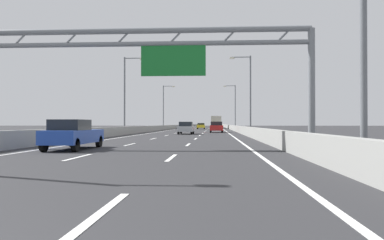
{
  "coord_description": "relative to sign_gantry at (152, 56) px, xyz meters",
  "views": [
    {
      "loc": [
        3.46,
        -2.0,
        1.3
      ],
      "look_at": [
        0.18,
        52.24,
        1.8
      ],
      "focal_mm": 36.02,
      "sensor_mm": 36.0,
      "label": 1
    }
  ],
  "objects": [
    {
      "name": "lane_dash_left_9",
      "position": [
        -1.96,
        66.45,
        -4.87
      ],
      "size": [
        0.16,
        3.0,
        0.01
      ],
      "primitive_type": "cube",
      "color": "white",
      "rests_on": "ground_plane"
    },
    {
      "name": "lane_dash_right_6",
      "position": [
        1.64,
        39.45,
        -4.87
      ],
      "size": [
        0.16,
        3.0,
        0.01
      ],
      "primitive_type": "cube",
      "color": "white",
      "rests_on": "ground_plane"
    },
    {
      "name": "barrier_left",
      "position": [
        -7.06,
        91.95,
        -4.4
      ],
      "size": [
        0.45,
        220.0,
        0.95
      ],
      "color": "#9E9E99",
      "rests_on": "ground_plane"
    },
    {
      "name": "lane_dash_right_11",
      "position": [
        1.64,
        84.45,
        -4.87
      ],
      "size": [
        0.16,
        3.0,
        0.01
      ],
      "primitive_type": "cube",
      "color": "white",
      "rests_on": "ground_plane"
    },
    {
      "name": "lane_dash_right_7",
      "position": [
        1.64,
        48.45,
        -4.87
      ],
      "size": [
        0.16,
        3.0,
        0.01
      ],
      "primitive_type": "cube",
      "color": "white",
      "rests_on": "ground_plane"
    },
    {
      "name": "lane_dash_right_13",
      "position": [
        1.64,
        102.45,
        -4.87
      ],
      "size": [
        0.16,
        3.0,
        0.01
      ],
      "primitive_type": "cube",
      "color": "white",
      "rests_on": "ground_plane"
    },
    {
      "name": "lane_dash_left_12",
      "position": [
        -1.96,
        93.45,
        -4.87
      ],
      "size": [
        0.16,
        3.0,
        0.01
      ],
      "primitive_type": "cube",
      "color": "white",
      "rests_on": "ground_plane"
    },
    {
      "name": "lane_dash_left_6",
      "position": [
        -1.96,
        39.45,
        -4.87
      ],
      "size": [
        0.16,
        3.0,
        0.01
      ],
      "primitive_type": "cube",
      "color": "white",
      "rests_on": "ground_plane"
    },
    {
      "name": "lane_dash_left_14",
      "position": [
        -1.96,
        111.45,
        -4.87
      ],
      "size": [
        0.16,
        3.0,
        0.01
      ],
      "primitive_type": "cube",
      "color": "white",
      "rests_on": "ground_plane"
    },
    {
      "name": "lane_dash_right_10",
      "position": [
        1.64,
        75.45,
        -4.87
      ],
      "size": [
        0.16,
        3.0,
        0.01
      ],
      "primitive_type": "cube",
      "color": "white",
      "rests_on": "ground_plane"
    },
    {
      "name": "lane_dash_left_17",
      "position": [
        -1.96,
        138.45,
        -4.87
      ],
      "size": [
        0.16,
        3.0,
        0.01
      ],
      "primitive_type": "cube",
      "color": "white",
      "rests_on": "ground_plane"
    },
    {
      "name": "yellow_car",
      "position": [
        -0.04,
        70.37,
        -4.14
      ],
      "size": [
        1.82,
        4.46,
        1.41
      ],
      "color": "yellow",
      "rests_on": "ground_plane"
    },
    {
      "name": "streetlamp_left_mid",
      "position": [
        -7.63,
        26.69,
        0.52
      ],
      "size": [
        2.58,
        0.28,
        9.5
      ],
      "color": "slate",
      "rests_on": "ground_plane"
    },
    {
      "name": "silver_car",
      "position": [
        -0.29,
        27.09,
        -4.1
      ],
      "size": [
        1.78,
        4.68,
        1.51
      ],
      "color": "#A8ADB2",
      "rests_on": "ground_plane"
    },
    {
      "name": "lane_dash_right_16",
      "position": [
        1.64,
        129.45,
        -4.87
      ],
      "size": [
        0.16,
        3.0,
        0.01
      ],
      "primitive_type": "cube",
      "color": "white",
      "rests_on": "ground_plane"
    },
    {
      "name": "lane_dash_right_2",
      "position": [
        1.64,
        3.45,
        -4.87
      ],
      "size": [
        0.16,
        3.0,
        0.01
      ],
      "primitive_type": "cube",
      "color": "white",
      "rests_on": "ground_plane"
    },
    {
      "name": "lane_dash_right_14",
      "position": [
        1.64,
        111.45,
        -4.87
      ],
      "size": [
        0.16,
        3.0,
        0.01
      ],
      "primitive_type": "cube",
      "color": "white",
      "rests_on": "ground_plane"
    },
    {
      "name": "lane_dash_right_4",
      "position": [
        1.64,
        21.45,
        -4.87
      ],
      "size": [
        0.16,
        3.0,
        0.01
      ],
      "primitive_type": "cube",
      "color": "white",
      "rests_on": "ground_plane"
    },
    {
      "name": "streetlamp_right_far",
      "position": [
        7.31,
        62.16,
        0.52
      ],
      "size": [
        2.58,
        0.28,
        9.5
      ],
      "color": "slate",
      "rests_on": "ground_plane"
    },
    {
      "name": "lane_dash_right_15",
      "position": [
        1.64,
        120.45,
        -4.87
      ],
      "size": [
        0.16,
        3.0,
        0.01
      ],
      "primitive_type": "cube",
      "color": "white",
      "rests_on": "ground_plane"
    },
    {
      "name": "lane_dash_left_3",
      "position": [
        -1.96,
        12.45,
        -4.87
      ],
      "size": [
        0.16,
        3.0,
        0.01
      ],
      "primitive_type": "cube",
      "color": "white",
      "rests_on": "ground_plane"
    },
    {
      "name": "lane_dash_left_5",
      "position": [
        -1.96,
        30.45,
        -4.87
      ],
      "size": [
        0.16,
        3.0,
        0.01
      ],
      "primitive_type": "cube",
      "color": "white",
      "rests_on": "ground_plane"
    },
    {
      "name": "lane_dash_right_9",
      "position": [
        1.64,
        66.45,
        -4.87
      ],
      "size": [
        0.16,
        3.0,
        0.01
      ],
      "primitive_type": "cube",
      "color": "white",
      "rests_on": "ground_plane"
    },
    {
      "name": "lane_dash_left_7",
      "position": [
        -1.96,
        48.45,
        -4.87
      ],
      "size": [
        0.16,
        3.0,
        0.01
      ],
      "primitive_type": "cube",
      "color": "white",
      "rests_on": "ground_plane"
    },
    {
      "name": "lane_dash_right_3",
      "position": [
        1.64,
        12.45,
        -4.87
      ],
      "size": [
        0.16,
        3.0,
        0.01
      ],
      "primitive_type": "cube",
      "color": "white",
      "rests_on": "ground_plane"
    },
    {
      "name": "lane_dash_right_0",
      "position": [
        1.64,
        -14.55,
        -4.87
      ],
      "size": [
        0.16,
        3.0,
        0.01
      ],
      "primitive_type": "cube",
      "color": "white",
      "rests_on": "ground_plane"
    },
    {
      "name": "ground_plane",
      "position": [
        -0.16,
        81.95,
        -4.87
      ],
      "size": [
        260.0,
        260.0,
        0.0
      ],
      "primitive_type": "plane",
      "color": "#2D2D30"
    },
    {
      "name": "lane_dash_right_1",
      "position": [
        1.64,
        -5.55,
        -4.87
      ],
      "size": [
        0.16,
        3.0,
        0.01
      ],
      "primitive_type": "cube",
      "color": "white",
      "rests_on": "ground_plane"
    },
    {
      "name": "lane_dash_right_17",
      "position": [
        1.64,
        138.45,
        -4.87
      ],
      "size": [
        0.16,
        3.0,
        0.01
      ],
      "primitive_type": "cube",
      "color": "white",
      "rests_on": "ground_plane"
    },
    {
      "name": "box_truck",
      "position": [
        3.52,
        75.76,
        -3.19
      ],
      "size": [
        2.47,
        7.61,
        3.12
      ],
      "color": "#194799",
      "rests_on": "ground_plane"
    },
    {
      "name": "lane_dash_left_1",
      "position": [
        -1.96,
        -5.55,
        -4.87
      ],
      "size": [
        0.16,
        3.0,
        0.01
      ],
      "primitive_type": "cube",
      "color": "white",
      "rests_on": "ground_plane"
    },
    {
      "name": "edge_line_right",
      "position": [
        5.09,
        69.95,
        -4.87
      ],
      "size": [
        0.16,
        176.0,
        0.01
      ],
      "primitive_type": "cube",
      "color": "white",
      "rests_on": "ground_plane"
    },
    {
      "name": "red_car",
      "position": [
        3.46,
        35.55,
        -4.08
      ],
      "size": [
        1.86,
        4.48,
        1.57
      ],
      "color": "red",
      "rests_on": "ground_plane"
    },
    {
      "name": "lane_dash_left_8",
      "position": [
        -1.96,
        57.45,
        -4.87
      ],
      "size": [
        0.16,
        3.0,
        0.01
      ],
      "primitive_type": "cube",
      "color": "white",
      "rests_on": "ground_plane"
    },
    {
      "name": "edge_line_left",
      "position": [
        -5.41,
        69.95,
        -4.87
      ],
      "size": [
        0.16,
        176.0,
        0.01
      ],
      "primitive_type": "cube",
      "color": "white",
      "rests_on": "ground_plane"
    },
    {
      "name": "lane_dash_right_12",
      "position": [
        1.64,
        93.45,
        -4.87
      ],
      "size": [
        0.16,
        3.0,
        0.01
      ],
      "primitive_type": "cube",
      "color": "white",
      "rests_on": "ground_plane"
    },
    {
      "name": "lane_dash_left_10",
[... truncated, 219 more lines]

